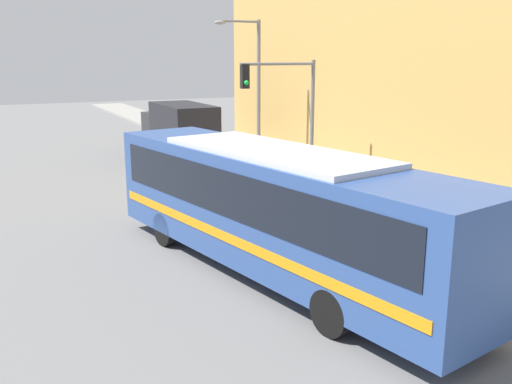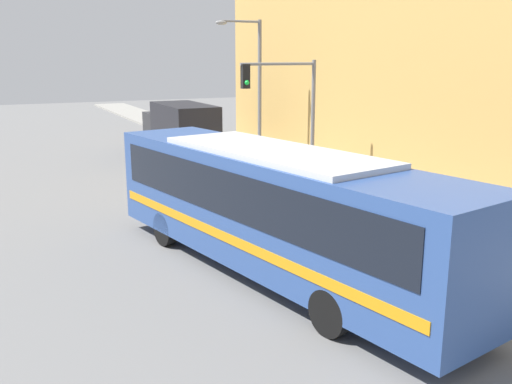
# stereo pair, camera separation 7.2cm
# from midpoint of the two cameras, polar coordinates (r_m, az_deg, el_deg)

# --- Properties ---
(ground_plane) EXTENTS (120.00, 120.00, 0.00)m
(ground_plane) POSITION_cam_midpoint_polar(r_m,az_deg,el_deg) (13.33, 7.94, -10.44)
(ground_plane) COLOR slate
(sidewalk) EXTENTS (3.25, 70.00, 0.15)m
(sidewalk) POSITION_cam_midpoint_polar(r_m,az_deg,el_deg) (33.19, -2.26, 4.29)
(sidewalk) COLOR gray
(sidewalk) RESTS_ON ground_plane
(building_facade) EXTENTS (6.00, 22.24, 9.20)m
(building_facade) POSITION_cam_midpoint_polar(r_m,az_deg,el_deg) (28.34, 13.05, 11.57)
(building_facade) COLOR tan
(building_facade) RESTS_ON ground_plane
(city_bus) EXTENTS (4.62, 11.98, 3.21)m
(city_bus) POSITION_cam_midpoint_polar(r_m,az_deg,el_deg) (13.97, 1.76, -1.14)
(city_bus) COLOR #2D4C8C
(city_bus) RESTS_ON ground_plane
(delivery_truck) EXTENTS (2.24, 7.03, 2.92)m
(delivery_truck) POSITION_cam_midpoint_polar(r_m,az_deg,el_deg) (30.97, -7.55, 6.36)
(delivery_truck) COLOR black
(delivery_truck) RESTS_ON ground_plane
(fire_hydrant) EXTENTS (0.24, 0.33, 0.68)m
(fire_hydrant) POSITION_cam_midpoint_polar(r_m,az_deg,el_deg) (19.91, 12.24, -1.03)
(fire_hydrant) COLOR red
(fire_hydrant) RESTS_ON sidewalk
(traffic_light_pole) EXTENTS (3.28, 0.35, 5.06)m
(traffic_light_pole) POSITION_cam_midpoint_polar(r_m,az_deg,el_deg) (22.71, 3.34, 9.09)
(traffic_light_pole) COLOR slate
(traffic_light_pole) RESTS_ON sidewalk
(parking_meter) EXTENTS (0.14, 0.14, 1.37)m
(parking_meter) POSITION_cam_midpoint_polar(r_m,az_deg,el_deg) (24.46, 4.08, 3.33)
(parking_meter) COLOR slate
(parking_meter) RESTS_ON sidewalk
(street_lamp) EXTENTS (2.32, 0.28, 6.86)m
(street_lamp) POSITION_cam_midpoint_polar(r_m,az_deg,el_deg) (27.67, -0.12, 11.10)
(street_lamp) COLOR slate
(street_lamp) RESTS_ON sidewalk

